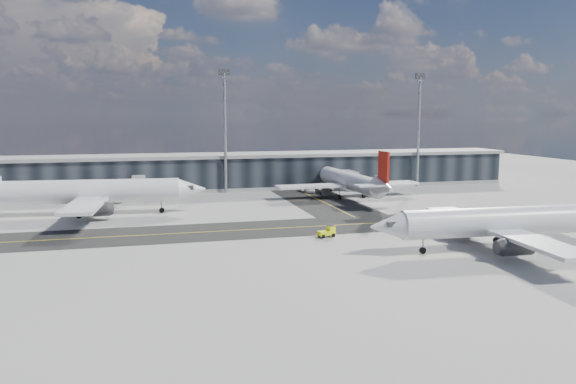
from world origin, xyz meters
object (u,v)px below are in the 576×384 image
service_van (307,189)px  airliner_af (84,192)px  airliner_near (508,222)px  airliner_redtail (351,182)px  baggage_tug (328,232)px

service_van → airliner_af: bearing=-167.9°
airliner_near → airliner_af: bearing=56.9°
airliner_af → service_van: (48.67, 19.13, -3.55)m
airliner_af → airliner_redtail: 55.50m
baggage_tug → service_van: (11.05, 48.34, -0.06)m
service_van → baggage_tug: bearing=-112.2°
airliner_near → service_van: bearing=12.4°
airliner_near → baggage_tug: 25.68m
airliner_redtail → service_van: size_ratio=6.88×
baggage_tug → service_van: 49.59m
airliner_af → service_van: 52.42m
airliner_redtail → airliner_near: bearing=-87.2°
baggage_tug → service_van: size_ratio=0.51×
airliner_redtail → service_van: 14.24m
airliner_redtail → baggage_tug: 40.11m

